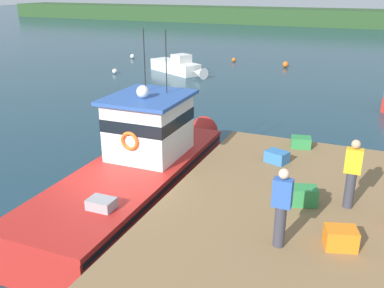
{
  "coord_description": "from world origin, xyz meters",
  "views": [
    {
      "loc": [
        6.04,
        -8.97,
        5.98
      ],
      "look_at": [
        1.2,
        2.27,
        1.4
      ],
      "focal_mm": 40.07,
      "sensor_mm": 36.0,
      "label": 1
    }
  ],
  "objects": [
    {
      "name": "mooring_buoy_outer",
      "position": [
        -13.26,
        22.93,
        0.18
      ],
      "size": [
        0.37,
        0.37,
        0.37
      ],
      "primitive_type": "sphere",
      "color": "silver",
      "rests_on": "ground"
    },
    {
      "name": "crate_single_by_cleat",
      "position": [
        3.8,
        2.35,
        1.37
      ],
      "size": [
        0.71,
        0.62,
        0.34
      ],
      "primitive_type": "cube",
      "rotation": [
        0.0,
        0.0,
        -0.35
      ],
      "color": "#3370B2",
      "rests_on": "dock"
    },
    {
      "name": "mooring_buoy_channel_marker",
      "position": [
        -11.0,
        16.69,
        0.17
      ],
      "size": [
        0.35,
        0.35,
        0.35
      ],
      "primitive_type": "sphere",
      "color": "silver",
      "rests_on": "ground"
    },
    {
      "name": "crate_stack_near_edge",
      "position": [
        4.92,
        0.14,
        1.41
      ],
      "size": [
        0.71,
        0.61,
        0.42
      ],
      "primitive_type": "cube",
      "rotation": [
        0.0,
        0.0,
        0.32
      ],
      "color": "#2D8442",
      "rests_on": "dock"
    },
    {
      "name": "far_shoreline",
      "position": [
        0.0,
        62.0,
        1.2
      ],
      "size": [
        120.0,
        8.0,
        2.4
      ],
      "primitive_type": "cube",
      "color": "#284723",
      "rests_on": "ground"
    },
    {
      "name": "mooring_buoy_spare_mooring",
      "position": [
        -4.74,
        24.74,
        0.17
      ],
      "size": [
        0.33,
        0.33,
        0.33
      ],
      "primitive_type": "sphere",
      "color": "#EA5B19",
      "rests_on": "ground"
    },
    {
      "name": "ground_plane",
      "position": [
        0.0,
        0.0,
        0.0
      ],
      "size": [
        200.0,
        200.0,
        0.0
      ],
      "primitive_type": "plane",
      "color": "#193847"
    },
    {
      "name": "mooring_buoy_inshore",
      "position": [
        -0.35,
        23.98,
        0.23
      ],
      "size": [
        0.45,
        0.45,
        0.45
      ],
      "primitive_type": "sphere",
      "color": "#EA5B19",
      "rests_on": "ground"
    },
    {
      "name": "deckhand_further_back",
      "position": [
        4.77,
        -1.76,
        2.06
      ],
      "size": [
        0.36,
        0.22,
        1.63
      ],
      "color": "#383842",
      "rests_on": "dock"
    },
    {
      "name": "crate_single_far",
      "position": [
        5.87,
        -1.35,
        1.41
      ],
      "size": [
        0.7,
        0.6,
        0.41
      ],
      "primitive_type": "cube",
      "rotation": [
        0.0,
        0.0,
        0.3
      ],
      "color": "orange",
      "rests_on": "dock"
    },
    {
      "name": "dock",
      "position": [
        4.8,
        0.0,
        1.07
      ],
      "size": [
        6.0,
        9.0,
        1.2
      ],
      "color": "#4C3D2D",
      "rests_on": "ground"
    },
    {
      "name": "main_fishing_boat",
      "position": [
        0.19,
        0.84,
        1.01
      ],
      "size": [
        2.66,
        9.83,
        4.8
      ],
      "color": "red",
      "rests_on": "ground"
    },
    {
      "name": "deckhand_by_the_boat",
      "position": [
        5.88,
        0.4,
        2.06
      ],
      "size": [
        0.36,
        0.22,
        1.63
      ],
      "color": "#383842",
      "rests_on": "dock"
    },
    {
      "name": "crate_stack_mid_dock",
      "position": [
        4.22,
        3.84,
        1.37
      ],
      "size": [
        0.68,
        0.56,
        0.34
      ],
      "primitive_type": "cube",
      "rotation": [
        0.0,
        0.0,
        0.21
      ],
      "color": "#2D8442",
      "rests_on": "dock"
    },
    {
      "name": "moored_boat_far_right",
      "position": [
        -6.92,
        18.65,
        0.47
      ],
      "size": [
        5.24,
        3.49,
        1.37
      ],
      "color": "white",
      "rests_on": "ground"
    }
  ]
}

